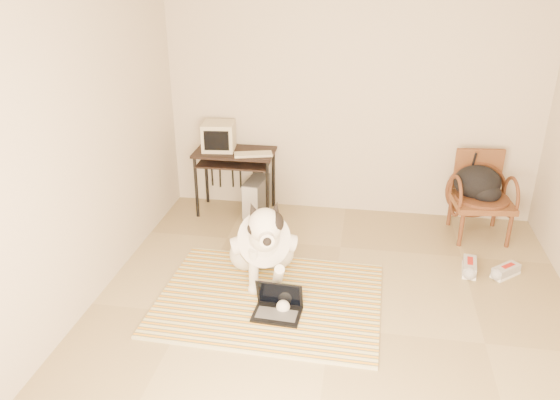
% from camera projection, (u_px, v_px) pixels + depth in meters
% --- Properties ---
extents(floor, '(4.50, 4.50, 0.00)m').
position_uv_depth(floor, '(330.00, 328.00, 4.28)').
color(floor, '#9B885F').
rests_on(floor, ground).
extents(wall_back, '(4.50, 0.00, 4.50)m').
position_uv_depth(wall_back, '(352.00, 93.00, 5.76)').
color(wall_back, beige).
rests_on(wall_back, floor).
extents(wall_left, '(0.00, 4.50, 4.50)m').
position_uv_depth(wall_left, '(66.00, 151.00, 4.03)').
color(wall_left, beige).
rests_on(wall_left, floor).
extents(rug, '(1.89, 1.46, 0.02)m').
position_uv_depth(rug, '(270.00, 299.00, 4.63)').
color(rug, orange).
rests_on(rug, floor).
extents(dog, '(0.66, 1.16, 0.90)m').
position_uv_depth(dog, '(263.00, 244.00, 4.79)').
color(dog, silver).
rests_on(dog, rug).
extents(laptop, '(0.40, 0.30, 0.27)m').
position_uv_depth(laptop, '(278.00, 306.00, 4.40)').
color(laptop, black).
rests_on(laptop, rug).
extents(computer_desk, '(0.87, 0.49, 0.72)m').
position_uv_depth(computer_desk, '(235.00, 160.00, 5.98)').
color(computer_desk, black).
rests_on(computer_desk, floor).
extents(crt_monitor, '(0.37, 0.36, 0.30)m').
position_uv_depth(crt_monitor, '(219.00, 136.00, 5.94)').
color(crt_monitor, '#BDB294').
rests_on(crt_monitor, computer_desk).
extents(desk_keyboard, '(0.43, 0.25, 0.03)m').
position_uv_depth(desk_keyboard, '(253.00, 154.00, 5.82)').
color(desk_keyboard, '#BDB294').
rests_on(desk_keyboard, computer_desk).
extents(pc_tower, '(0.24, 0.46, 0.42)m').
position_uv_depth(pc_tower, '(256.00, 197.00, 6.10)').
color(pc_tower, '#474749').
rests_on(pc_tower, floor).
extents(rattan_chair, '(0.63, 0.61, 0.86)m').
position_uv_depth(rattan_chair, '(481.00, 195.00, 5.58)').
color(rattan_chair, brown).
rests_on(rattan_chair, floor).
extents(backpack, '(0.47, 0.41, 0.35)m').
position_uv_depth(backpack, '(479.00, 184.00, 5.53)').
color(backpack, black).
rests_on(backpack, rattan_chair).
extents(sneaker_left, '(0.16, 0.32, 0.11)m').
position_uv_depth(sneaker_left, '(469.00, 267.00, 5.03)').
color(sneaker_left, white).
rests_on(sneaker_left, floor).
extents(sneaker_right, '(0.29, 0.28, 0.10)m').
position_uv_depth(sneaker_right, '(506.00, 271.00, 4.97)').
color(sneaker_right, white).
rests_on(sneaker_right, floor).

